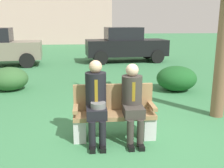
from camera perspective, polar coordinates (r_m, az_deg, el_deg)
ground_plane at (r=4.45m, az=4.09°, el=-12.09°), size 80.00×80.00×0.00m
park_bench at (r=4.39m, az=0.46°, el=-6.85°), size 1.36×0.44×0.90m
seated_man_left at (r=4.14m, az=-3.52°, el=-3.08°), size 0.34×0.72×1.34m
seated_man_right at (r=4.21m, az=4.61°, el=-3.23°), size 0.34×0.72×1.27m
shrub_near_bench at (r=7.58m, az=14.11°, el=1.22°), size 1.14×1.04×0.71m
shrub_mid_lawn at (r=7.96m, az=-21.87°, el=1.07°), size 1.07×0.98×0.67m
parked_car_far at (r=12.81m, az=3.00°, el=8.70°), size 4.02×1.98×1.68m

